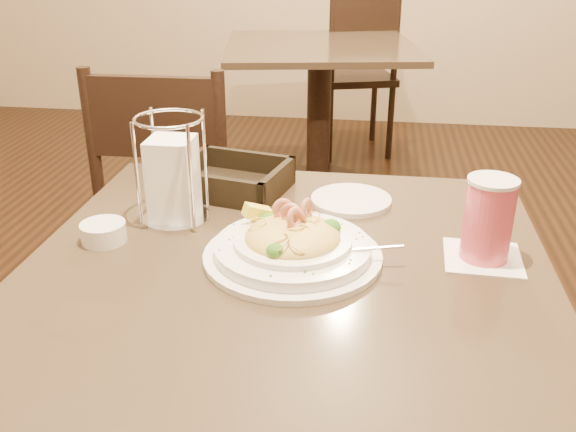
# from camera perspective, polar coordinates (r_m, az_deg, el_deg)

# --- Properties ---
(main_table) EXTENTS (0.90, 0.90, 0.74)m
(main_table) POSITION_cam_1_polar(r_m,az_deg,el_deg) (1.23, -0.13, -13.83)
(main_table) COLOR black
(main_table) RESTS_ON ground
(background_table) EXTENTS (1.04, 1.04, 0.74)m
(background_table) POSITION_cam_1_polar(r_m,az_deg,el_deg) (3.26, 2.79, 10.94)
(background_table) COLOR black
(background_table) RESTS_ON ground
(dining_chair_near) EXTENTS (0.43, 0.43, 0.93)m
(dining_chair_near) POSITION_cam_1_polar(r_m,az_deg,el_deg) (1.99, -10.00, 1.23)
(dining_chair_near) COLOR black
(dining_chair_near) RESTS_ON ground
(dining_chair_far) EXTENTS (0.52, 0.52, 0.93)m
(dining_chair_far) POSITION_cam_1_polar(r_m,az_deg,el_deg) (3.82, 6.14, 12.70)
(dining_chair_far) COLOR black
(dining_chair_far) RESTS_ON ground
(pasta_bowl) EXTENTS (0.34, 0.31, 0.10)m
(pasta_bowl) POSITION_cam_1_polar(r_m,az_deg,el_deg) (1.10, 0.41, -2.54)
(pasta_bowl) COLOR white
(pasta_bowl) RESTS_ON main_table
(drink_glass) EXTENTS (0.14, 0.14, 0.15)m
(drink_glass) POSITION_cam_1_polar(r_m,az_deg,el_deg) (1.14, 17.36, -0.35)
(drink_glass) COLOR white
(drink_glass) RESTS_ON main_table
(bread_basket) EXTENTS (0.26, 0.23, 0.06)m
(bread_basket) POSITION_cam_1_polar(r_m,az_deg,el_deg) (1.40, -4.99, 3.11)
(bread_basket) COLOR black
(bread_basket) RESTS_ON main_table
(napkin_caddy) EXTENTS (0.13, 0.13, 0.21)m
(napkin_caddy) POSITION_cam_1_polar(r_m,az_deg,el_deg) (1.25, -10.19, 3.45)
(napkin_caddy) COLOR silver
(napkin_caddy) RESTS_ON main_table
(side_plate) EXTENTS (0.21, 0.21, 0.01)m
(side_plate) POSITION_cam_1_polar(r_m,az_deg,el_deg) (1.34, 5.63, 1.43)
(side_plate) COLOR white
(side_plate) RESTS_ON main_table
(butter_ramekin) EXTENTS (0.08, 0.08, 0.04)m
(butter_ramekin) POSITION_cam_1_polar(r_m,az_deg,el_deg) (1.22, -16.08, -1.40)
(butter_ramekin) COLOR white
(butter_ramekin) RESTS_ON main_table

